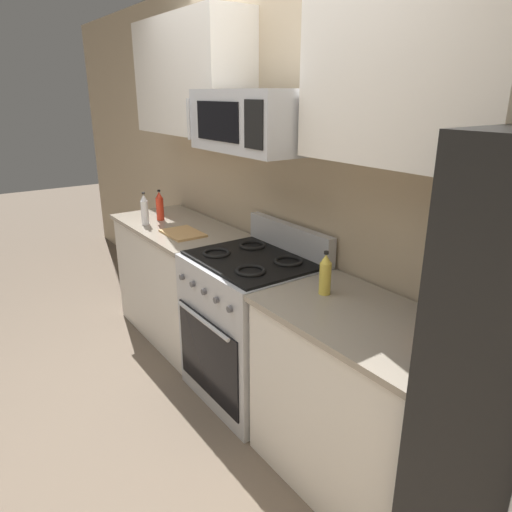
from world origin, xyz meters
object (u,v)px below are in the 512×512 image
range_oven (252,326)px  cutting_board (183,233)px  microwave (255,121)px  bottle_vinegar (145,210)px  bottle_oil (325,275)px  bottle_hot_sauce (160,206)px  utensil_crock (447,333)px

range_oven → cutting_board: (-0.73, -0.08, 0.44)m
cutting_board → range_oven: bearing=6.6°
microwave → cutting_board: microwave is taller
microwave → bottle_vinegar: (-1.13, -0.22, -0.69)m
bottle_oil → bottle_vinegar: bottle_vinegar is taller
cutting_board → bottle_hot_sauce: size_ratio=1.35×
microwave → bottle_vinegar: 1.34m
microwave → bottle_vinegar: bearing=-168.9°
cutting_board → bottle_vinegar: (-0.40, -0.11, 0.11)m
microwave → range_oven: bearing=-90.0°
microwave → bottle_hot_sauce: size_ratio=3.16×
utensil_crock → cutting_board: size_ratio=1.04×
utensil_crock → bottle_hot_sauce: (-2.46, -0.09, 0.04)m
range_oven → bottle_oil: 0.81m
bottle_vinegar → cutting_board: bearing=15.4°
bottle_oil → bottle_hot_sauce: bearing=-177.8°
bottle_hot_sauce → bottle_vinegar: (0.06, -0.15, 0.00)m
bottle_hot_sauce → bottle_vinegar: size_ratio=0.97×
microwave → cutting_board: 1.08m
range_oven → microwave: (-0.00, 0.03, 1.24)m
range_oven → cutting_board: bearing=-173.4°
bottle_oil → bottle_vinegar: (-1.74, -0.22, 0.01)m
utensil_crock → range_oven: bearing=-178.2°
range_oven → bottle_hot_sauce: bottle_hot_sauce is taller
utensil_crock → bottle_vinegar: bearing=-174.4°
range_oven → bottle_hot_sauce: 1.31m
bottle_oil → microwave: bearing=179.3°
range_oven → cutting_board: size_ratio=3.39×
range_oven → utensil_crock: (1.27, 0.04, 0.50)m
cutting_board → bottle_hot_sauce: 0.47m
microwave → bottle_vinegar: microwave is taller
bottle_vinegar → range_oven: bearing=9.8°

